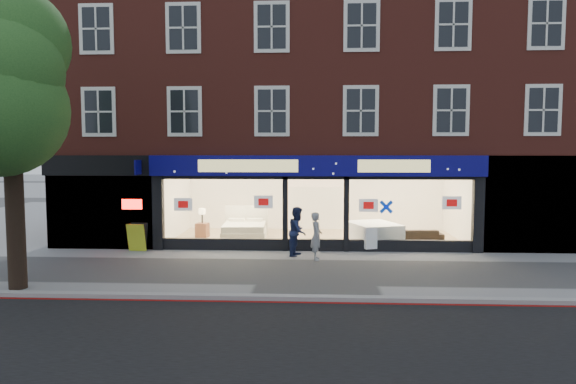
# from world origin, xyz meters

# --- Properties ---
(ground) EXTENTS (120.00, 120.00, 0.00)m
(ground) POSITION_xyz_m (0.00, 0.00, 0.00)
(ground) COLOR gray
(ground) RESTS_ON ground
(kerb_line) EXTENTS (60.00, 0.10, 0.01)m
(kerb_line) POSITION_xyz_m (0.00, -3.10, 0.01)
(kerb_line) COLOR #8C0A07
(kerb_line) RESTS_ON ground
(kerb_stone) EXTENTS (60.00, 0.25, 0.12)m
(kerb_stone) POSITION_xyz_m (0.00, -2.90, 0.06)
(kerb_stone) COLOR gray
(kerb_stone) RESTS_ON ground
(showroom_floor) EXTENTS (11.00, 4.50, 0.10)m
(showroom_floor) POSITION_xyz_m (0.00, 5.25, 0.05)
(showroom_floor) COLOR tan
(showroom_floor) RESTS_ON ground
(building) EXTENTS (19.00, 8.26, 10.30)m
(building) POSITION_xyz_m (-0.02, 6.93, 6.67)
(building) COLOR maroon
(building) RESTS_ON ground
(street_tree) EXTENTS (4.00, 3.20, 6.60)m
(street_tree) POSITION_xyz_m (-7.57, -2.20, 4.94)
(street_tree) COLOR black
(street_tree) RESTS_ON ground
(display_bed) EXTENTS (1.77, 2.12, 1.15)m
(display_bed) POSITION_xyz_m (-2.73, 4.97, 0.42)
(display_bed) COLOR white
(display_bed) RESTS_ON showroom_floor
(bedside_table) EXTENTS (0.51, 0.51, 0.55)m
(bedside_table) POSITION_xyz_m (-4.40, 5.09, 0.38)
(bedside_table) COLOR brown
(bedside_table) RESTS_ON showroom_floor
(mattress_stack) EXTENTS (2.08, 2.32, 0.75)m
(mattress_stack) POSITION_xyz_m (2.09, 4.00, 0.48)
(mattress_stack) COLOR white
(mattress_stack) RESTS_ON showroom_floor
(sofa) EXTENTS (1.81, 0.80, 0.52)m
(sofa) POSITION_xyz_m (3.73, 4.20, 0.36)
(sofa) COLOR black
(sofa) RESTS_ON showroom_floor
(a_board) EXTENTS (0.67, 0.46, 0.97)m
(a_board) POSITION_xyz_m (-6.14, 2.70, 0.49)
(a_board) COLOR #B4C021
(a_board) RESTS_ON ground
(pedestrian_grey) EXTENTS (0.40, 0.58, 1.52)m
(pedestrian_grey) POSITION_xyz_m (0.02, 1.59, 0.76)
(pedestrian_grey) COLOR #93949A
(pedestrian_grey) RESTS_ON ground
(pedestrian_blue) EXTENTS (0.78, 0.91, 1.62)m
(pedestrian_blue) POSITION_xyz_m (-0.59, 2.20, 0.81)
(pedestrian_blue) COLOR #1A2349
(pedestrian_blue) RESTS_ON ground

